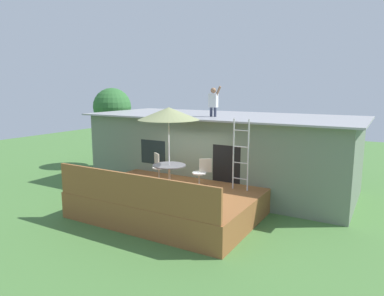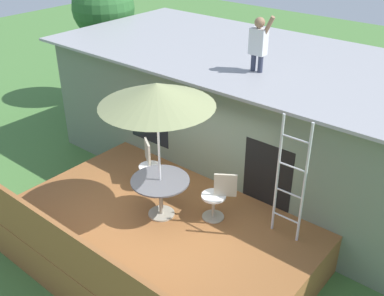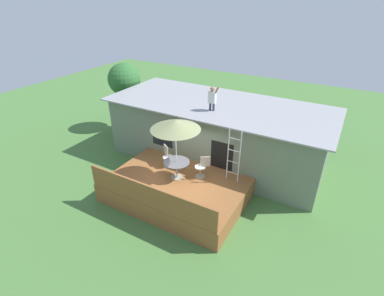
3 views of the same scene
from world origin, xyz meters
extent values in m
plane|color=#477538|center=(0.00, 0.00, 0.00)|extent=(40.00, 40.00, 0.00)
cube|color=slate|center=(0.00, 3.60, 1.41)|extent=(10.00, 4.00, 2.82)
cube|color=#99999E|center=(0.00, 3.60, 2.85)|extent=(10.50, 4.50, 0.06)
cube|color=black|center=(-1.85, 1.61, 1.55)|extent=(1.10, 0.03, 0.90)
cube|color=black|center=(1.15, 1.61, 1.05)|extent=(1.00, 0.03, 2.00)
cube|color=brown|center=(0.00, 0.00, 0.40)|extent=(5.39, 3.91, 0.80)
cube|color=brown|center=(0.00, -1.91, 1.25)|extent=(5.29, 0.08, 0.90)
cylinder|color=#A59E8C|center=(-0.12, 0.09, 0.82)|extent=(0.48, 0.48, 0.03)
cylinder|color=#A59E8C|center=(-0.12, 0.09, 1.17)|extent=(0.07, 0.07, 0.71)
cylinder|color=#4C4C51|center=(-0.12, 0.09, 1.53)|extent=(1.04, 1.04, 0.03)
cylinder|color=silver|center=(-0.12, 0.09, 2.00)|extent=(0.04, 0.04, 2.40)
cone|color=#8C9360|center=(-0.12, 0.09, 3.15)|extent=(1.90, 1.90, 0.38)
cylinder|color=silver|center=(1.65, 1.02, 1.90)|extent=(0.04, 0.04, 2.20)
cylinder|color=silver|center=(2.13, 1.02, 1.90)|extent=(0.04, 0.04, 2.20)
cylinder|color=silver|center=(1.89, 1.02, 1.15)|extent=(0.48, 0.03, 0.03)
cylinder|color=silver|center=(1.89, 1.02, 1.65)|extent=(0.48, 0.03, 0.03)
cylinder|color=silver|center=(1.89, 1.02, 2.15)|extent=(0.48, 0.03, 0.03)
cylinder|color=silver|center=(1.89, 1.02, 2.65)|extent=(0.48, 0.03, 0.03)
cylinder|color=#33384C|center=(0.03, 2.67, 3.05)|extent=(0.10, 0.10, 0.34)
cylinder|color=#33384C|center=(0.19, 2.67, 3.05)|extent=(0.10, 0.10, 0.34)
cube|color=silver|center=(0.11, 2.67, 3.47)|extent=(0.32, 0.20, 0.50)
sphere|color=#997051|center=(0.11, 2.67, 3.83)|extent=(0.20, 0.20, 0.20)
cylinder|color=#997051|center=(0.29, 2.67, 3.77)|extent=(0.26, 0.08, 0.44)
cylinder|color=#A59E8C|center=(-0.90, 0.62, 0.81)|extent=(0.40, 0.40, 0.02)
cylinder|color=#A59E8C|center=(-0.90, 0.62, 1.03)|extent=(0.06, 0.06, 0.44)
cylinder|color=silver|center=(-0.90, 0.62, 1.26)|extent=(0.44, 0.44, 0.04)
cube|color=#A59E8C|center=(-1.06, 0.73, 1.50)|extent=(0.35, 0.26, 0.44)
cylinder|color=#A59E8C|center=(0.66, 0.62, 0.81)|extent=(0.40, 0.40, 0.02)
cylinder|color=#A59E8C|center=(0.66, 0.62, 1.03)|extent=(0.06, 0.06, 0.44)
cylinder|color=silver|center=(0.66, 0.62, 1.26)|extent=(0.44, 0.44, 0.04)
cube|color=#A59E8C|center=(0.82, 0.74, 1.50)|extent=(0.35, 0.26, 0.44)
cylinder|color=brown|center=(-6.29, 4.29, 1.31)|extent=(0.36, 0.36, 2.62)
sphere|color=#2D662D|center=(-6.29, 4.29, 3.00)|extent=(1.86, 1.86, 1.86)
camera|label=1|loc=(5.84, -8.81, 3.92)|focal=32.69mm
camera|label=2|loc=(4.58, -4.72, 5.88)|focal=42.65mm
camera|label=3|loc=(5.24, -8.08, 7.49)|focal=27.07mm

